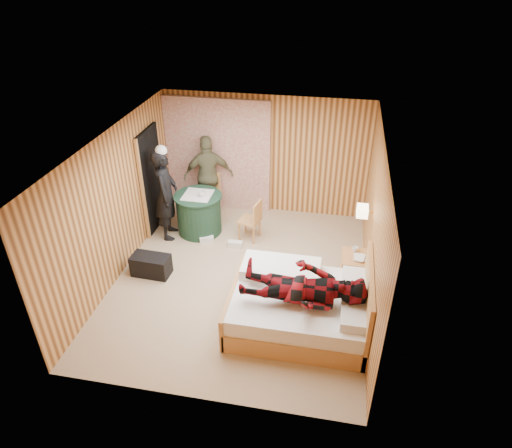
% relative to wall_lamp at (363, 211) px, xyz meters
% --- Properties ---
extents(floor, '(4.20, 5.00, 0.01)m').
position_rel_wall_lamp_xyz_m(floor, '(-1.92, -0.45, -1.30)').
color(floor, tan).
rests_on(floor, ground).
extents(ceiling, '(4.20, 5.00, 0.01)m').
position_rel_wall_lamp_xyz_m(ceiling, '(-1.92, -0.45, 1.20)').
color(ceiling, silver).
rests_on(ceiling, wall_back).
extents(wall_back, '(4.20, 0.02, 2.50)m').
position_rel_wall_lamp_xyz_m(wall_back, '(-1.92, 2.05, -0.05)').
color(wall_back, '#DB9C54').
rests_on(wall_back, floor).
extents(wall_left, '(0.02, 5.00, 2.50)m').
position_rel_wall_lamp_xyz_m(wall_left, '(-4.02, -0.45, -0.05)').
color(wall_left, '#DB9C54').
rests_on(wall_left, floor).
extents(wall_right, '(0.02, 5.00, 2.50)m').
position_rel_wall_lamp_xyz_m(wall_right, '(0.18, -0.45, -0.05)').
color(wall_right, '#DB9C54').
rests_on(wall_right, floor).
extents(curtain, '(2.20, 0.08, 2.40)m').
position_rel_wall_lamp_xyz_m(curtain, '(-2.92, 1.98, -0.10)').
color(curtain, beige).
rests_on(curtain, floor).
extents(doorway, '(0.06, 0.90, 2.05)m').
position_rel_wall_lamp_xyz_m(doorway, '(-3.98, 0.95, -0.28)').
color(doorway, black).
rests_on(doorway, floor).
extents(wall_lamp, '(0.26, 0.24, 0.16)m').
position_rel_wall_lamp_xyz_m(wall_lamp, '(0.00, 0.00, 0.00)').
color(wall_lamp, gold).
rests_on(wall_lamp, wall_right).
extents(bed, '(2.04, 1.60, 1.10)m').
position_rel_wall_lamp_xyz_m(bed, '(-0.80, -1.32, -0.98)').
color(bed, tan).
rests_on(bed, floor).
extents(nightstand, '(0.41, 0.56, 0.54)m').
position_rel_wall_lamp_xyz_m(nightstand, '(-0.04, -0.20, -1.02)').
color(nightstand, tan).
rests_on(nightstand, floor).
extents(round_table, '(0.93, 0.93, 0.82)m').
position_rel_wall_lamp_xyz_m(round_table, '(-3.06, 0.90, -0.88)').
color(round_table, '#1C3C29').
rests_on(round_table, floor).
extents(chair_far, '(0.47, 0.47, 0.93)m').
position_rel_wall_lamp_xyz_m(chair_far, '(-3.05, 1.63, -0.76)').
color(chair_far, tan).
rests_on(chair_far, floor).
extents(chair_near, '(0.45, 0.45, 0.83)m').
position_rel_wall_lamp_xyz_m(chair_near, '(-1.95, 0.81, -0.82)').
color(chair_near, tan).
rests_on(chair_near, floor).
extents(duffel_bag, '(0.67, 0.38, 0.37)m').
position_rel_wall_lamp_xyz_m(duffel_bag, '(-3.48, -0.62, -1.11)').
color(duffel_bag, black).
rests_on(duffel_bag, floor).
extents(sneaker_left, '(0.29, 0.19, 0.12)m').
position_rel_wall_lamp_xyz_m(sneaker_left, '(-2.81, 0.53, -1.24)').
color(sneaker_left, silver).
rests_on(sneaker_left, floor).
extents(sneaker_right, '(0.28, 0.12, 0.12)m').
position_rel_wall_lamp_xyz_m(sneaker_right, '(-2.23, 0.47, -1.24)').
color(sneaker_right, silver).
rests_on(sneaker_right, floor).
extents(woman_standing, '(0.56, 0.73, 1.82)m').
position_rel_wall_lamp_xyz_m(woman_standing, '(-3.60, 0.65, -0.39)').
color(woman_standing, black).
rests_on(woman_standing, floor).
extents(man_at_table, '(1.09, 0.73, 1.72)m').
position_rel_wall_lamp_xyz_m(man_at_table, '(-3.06, 1.68, -0.44)').
color(man_at_table, '#646343').
rests_on(man_at_table, floor).
extents(man_on_bed, '(0.86, 0.67, 1.77)m').
position_rel_wall_lamp_xyz_m(man_on_bed, '(-0.77, -1.55, -0.32)').
color(man_on_bed, maroon).
rests_on(man_on_bed, bed).
extents(book_lower, '(0.19, 0.24, 0.02)m').
position_rel_wall_lamp_xyz_m(book_lower, '(-0.04, -0.25, -0.75)').
color(book_lower, silver).
rests_on(book_lower, nightstand).
extents(book_upper, '(0.21, 0.26, 0.02)m').
position_rel_wall_lamp_xyz_m(book_upper, '(-0.04, -0.25, -0.73)').
color(book_upper, silver).
rests_on(book_upper, nightstand).
extents(cup_nightstand, '(0.11, 0.11, 0.09)m').
position_rel_wall_lamp_xyz_m(cup_nightstand, '(-0.04, -0.07, -0.71)').
color(cup_nightstand, silver).
rests_on(cup_nightstand, nightstand).
extents(cup_table, '(0.15, 0.15, 0.10)m').
position_rel_wall_lamp_xyz_m(cup_table, '(-2.96, 0.85, -0.43)').
color(cup_table, silver).
rests_on(cup_table, round_table).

